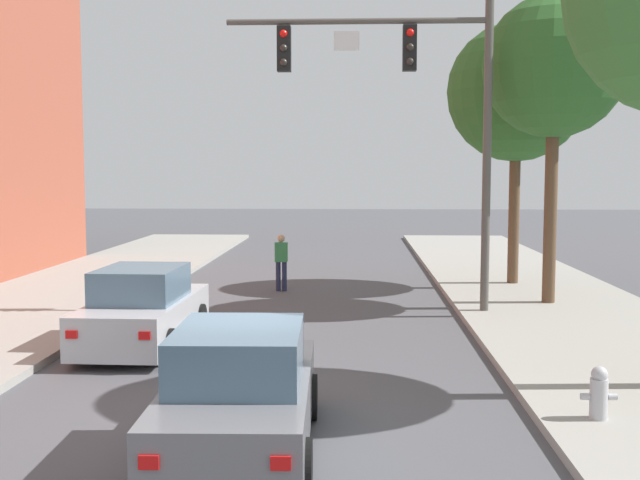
# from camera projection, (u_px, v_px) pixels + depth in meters

# --- Properties ---
(ground_plane) EXTENTS (120.00, 120.00, 0.00)m
(ground_plane) POSITION_uv_depth(u_px,v_px,m) (243.00, 429.00, 10.58)
(ground_plane) COLOR #4C4C51
(traffic_signal_mast) EXTENTS (6.22, 0.38, 7.50)m
(traffic_signal_mast) POSITION_uv_depth(u_px,v_px,m) (413.00, 91.00, 18.32)
(traffic_signal_mast) COLOR #514C47
(traffic_signal_mast) RESTS_ON sidewalk_right
(car_lead_silver) EXTENTS (1.91, 4.28, 1.60)m
(car_lead_silver) POSITION_uv_depth(u_px,v_px,m) (143.00, 311.00, 15.43)
(car_lead_silver) COLOR #B7B7BC
(car_lead_silver) RESTS_ON ground
(car_following_grey) EXTENTS (1.92, 4.28, 1.60)m
(car_following_grey) POSITION_uv_depth(u_px,v_px,m) (240.00, 396.00, 9.61)
(car_following_grey) COLOR slate
(car_following_grey) RESTS_ON ground
(pedestrian_crossing_road) EXTENTS (0.36, 0.22, 1.64)m
(pedestrian_crossing_road) POSITION_uv_depth(u_px,v_px,m) (281.00, 260.00, 22.60)
(pedestrian_crossing_road) COLOR #232847
(pedestrian_crossing_road) RESTS_ON ground
(fire_hydrant) EXTENTS (0.48, 0.24, 0.72)m
(fire_hydrant) POSITION_uv_depth(u_px,v_px,m) (599.00, 393.00, 10.52)
(fire_hydrant) COLOR #B2B2B7
(fire_hydrant) RESTS_ON sidewalk_right
(street_tree_second) EXTENTS (3.53, 3.53, 7.67)m
(street_tree_second) POSITION_uv_depth(u_px,v_px,m) (554.00, 68.00, 19.33)
(street_tree_second) COLOR brown
(street_tree_second) RESTS_ON sidewalk_right
(street_tree_third) EXTENTS (4.05, 4.05, 7.63)m
(street_tree_third) POSITION_uv_depth(u_px,v_px,m) (517.00, 93.00, 22.78)
(street_tree_third) COLOR brown
(street_tree_third) RESTS_ON sidewalk_right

